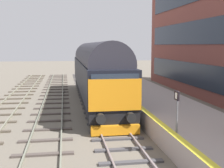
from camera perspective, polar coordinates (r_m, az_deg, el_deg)
ground_plane at (r=16.31m, az=-0.22°, el=-8.36°), size 140.00×140.00×0.00m
track_main at (r=16.29m, az=-0.22°, el=-8.18°), size 2.50×60.00×0.15m
track_adjacent_west at (r=16.14m, az=-12.21°, el=-8.49°), size 2.50×60.00×0.15m
station_platform at (r=17.09m, az=11.86°, el=-6.05°), size 4.00×44.00×1.01m
diesel_locomotive at (r=23.11m, az=-3.05°, el=2.56°), size 2.74×17.92×4.68m
platform_number_sign at (r=11.96m, az=12.34°, el=-3.91°), size 0.10×0.44×1.65m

